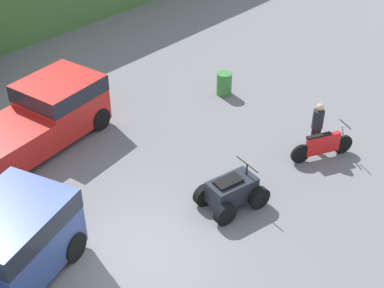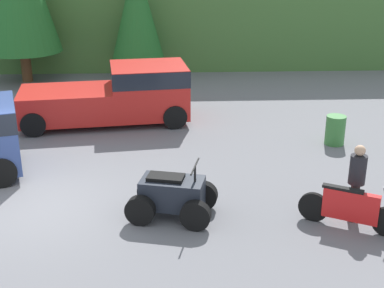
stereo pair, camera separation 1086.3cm
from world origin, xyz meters
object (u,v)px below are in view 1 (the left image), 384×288
Objects in this scene: steel_barrel at (224,84)px; quad_atv at (232,192)px; dirt_bike at (323,146)px; rider_person at (317,126)px; pickup_truck_red at (40,116)px.

quad_atv is at bearing -139.10° from steel_barrel.
dirt_bike is 1.15× the size of rider_person.
quad_atv is 1.20× the size of rider_person.
quad_atv is at bearing -158.27° from rider_person.
steel_barrel is at bearing 54.33° from quad_atv.
pickup_truck_red is at bearing 154.26° from dirt_bike.
quad_atv is at bearing -83.23° from pickup_truck_red.
quad_atv is 3.98m from rider_person.
pickup_truck_red reaches higher than rider_person.
pickup_truck_red is 3.27× the size of rider_person.
pickup_truck_red is 2.86× the size of dirt_bike.
rider_person is 4.66m from steel_barrel.
steel_barrel is at bearing 104.86° from dirt_bike.
pickup_truck_red reaches higher than dirt_bike.
rider_person reaches higher than quad_atv.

